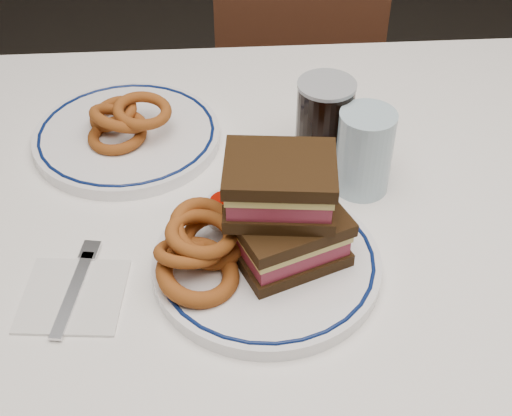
{
  "coord_description": "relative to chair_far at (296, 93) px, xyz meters",
  "views": [
    {
      "loc": [
        -0.11,
        -0.8,
        1.42
      ],
      "look_at": [
        -0.06,
        -0.12,
        0.82
      ],
      "focal_mm": 50.0,
      "sensor_mm": 36.0,
      "label": 1
    }
  ],
  "objects": [
    {
      "name": "dining_table",
      "position": [
        -0.1,
        -0.74,
        0.2
      ],
      "size": [
        1.27,
        0.87,
        0.75
      ],
      "color": "white",
      "rests_on": "floor"
    },
    {
      "name": "reuben_sandwich",
      "position": [
        -0.13,
        -0.89,
        0.39
      ],
      "size": [
        0.17,
        0.15,
        0.14
      ],
      "color": "black",
      "rests_on": "main_plate"
    },
    {
      "name": "water_glass",
      "position": [
        0.0,
        -0.74,
        0.37
      ],
      "size": [
        0.08,
        0.08,
        0.13
      ],
      "primitive_type": "cylinder",
      "color": "#9BB9C8",
      "rests_on": "dining_table"
    },
    {
      "name": "napkin_fork",
      "position": [
        -0.39,
        -0.93,
        0.31
      ],
      "size": [
        0.14,
        0.17,
        0.01
      ],
      "color": "silver",
      "rests_on": "dining_table"
    },
    {
      "name": "main_plate",
      "position": [
        -0.15,
        -0.9,
        0.31
      ],
      "size": [
        0.29,
        0.29,
        0.02
      ],
      "color": "white",
      "rests_on": "dining_table"
    },
    {
      "name": "chair_far",
      "position": [
        0.0,
        0.0,
        0.0
      ],
      "size": [
        0.41,
        0.41,
        0.82
      ],
      "color": "#412115",
      "rests_on": "floor"
    },
    {
      "name": "onion_rings_far",
      "position": [
        -0.35,
        -0.61,
        0.35
      ],
      "size": [
        0.14,
        0.13,
        0.07
      ],
      "color": "#6C2E0E",
      "rests_on": "far_plate"
    },
    {
      "name": "beer_mug",
      "position": [
        -0.04,
        -0.68,
        0.37
      ],
      "size": [
        0.13,
        0.08,
        0.14
      ],
      "color": "black",
      "rests_on": "dining_table"
    },
    {
      "name": "far_plate",
      "position": [
        -0.35,
        -0.6,
        0.31
      ],
      "size": [
        0.29,
        0.29,
        0.02
      ],
      "color": "white",
      "rests_on": "dining_table"
    },
    {
      "name": "onion_rings_main",
      "position": [
        -0.23,
        -0.9,
        0.35
      ],
      "size": [
        0.12,
        0.15,
        0.09
      ],
      "color": "#6C2E0E",
      "rests_on": "main_plate"
    },
    {
      "name": "ketchup_ramekin",
      "position": [
        -0.2,
        -0.82,
        0.34
      ],
      "size": [
        0.06,
        0.06,
        0.03
      ],
      "color": "white",
      "rests_on": "main_plate"
    }
  ]
}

